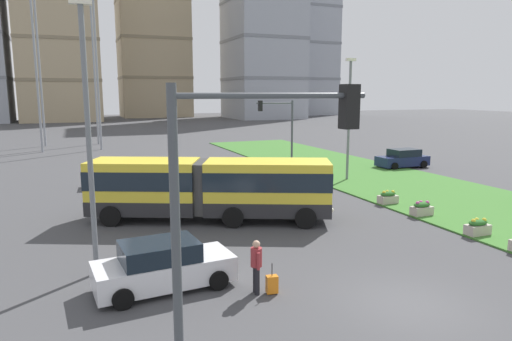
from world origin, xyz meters
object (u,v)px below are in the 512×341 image
(traffic_light_near_left, at_px, (240,206))
(car_white_van, at_px, (163,266))
(articulated_bus, at_px, (210,188))
(car_silver_hatch, at_px, (123,175))
(streetlight_left, at_px, (88,129))
(flower_planter_2, at_px, (422,208))
(apartment_tower_eastcentre, at_px, (263,22))
(flower_planter_1, at_px, (478,227))
(pedestrian_crossing, at_px, (256,263))
(apartment_tower_centre, at_px, (152,22))
(apartment_tower_east, at_px, (302,29))
(streetlight_median, at_px, (349,114))
(apartment_tower_westcentre, at_px, (55,1))
(traffic_light_far_right, at_px, (281,124))
(flower_planter_3, at_px, (388,197))
(car_navy_sedan, at_px, (403,159))
(rolling_suitcase, at_px, (272,284))

(traffic_light_near_left, bearing_deg, car_white_van, 91.19)
(articulated_bus, distance_m, car_silver_hatch, 11.00)
(articulated_bus, xyz_separation_m, streetlight_left, (-5.59, -5.06, 3.41))
(flower_planter_2, bearing_deg, apartment_tower_eastcentre, 72.38)
(flower_planter_1, distance_m, traffic_light_near_left, 16.02)
(pedestrian_crossing, height_order, flower_planter_1, pedestrian_crossing)
(pedestrian_crossing, distance_m, apartment_tower_centre, 115.34)
(pedestrian_crossing, xyz_separation_m, apartment_tower_east, (58.58, 110.59, 23.71))
(car_white_van, bearing_deg, streetlight_median, 40.84)
(flower_planter_2, distance_m, apartment_tower_westcentre, 99.79)
(flower_planter_1, bearing_deg, apartment_tower_westcentre, 100.67)
(streetlight_left, relative_size, apartment_tower_centre, 0.19)
(apartment_tower_east, bearing_deg, traffic_light_far_right, -118.15)
(pedestrian_crossing, xyz_separation_m, streetlight_median, (13.14, 15.11, 3.76))
(flower_planter_3, bearing_deg, car_navy_sedan, 47.29)
(streetlight_median, bearing_deg, apartment_tower_east, 64.55)
(streetlight_left, bearing_deg, streetlight_median, 33.04)
(pedestrian_crossing, distance_m, apartment_tower_westcentre, 103.28)
(flower_planter_1, bearing_deg, streetlight_median, 81.89)
(articulated_bus, distance_m, pedestrian_crossing, 8.71)
(car_silver_hatch, height_order, rolling_suitcase, car_silver_hatch)
(streetlight_left, bearing_deg, traffic_light_far_right, 47.83)
(traffic_light_far_right, bearing_deg, apartment_tower_eastcentre, 68.38)
(flower_planter_1, distance_m, apartment_tower_eastcentre, 99.76)
(car_white_van, bearing_deg, streetlight_left, 133.03)
(articulated_bus, height_order, traffic_light_near_left, traffic_light_near_left)
(apartment_tower_east, bearing_deg, pedestrian_crossing, -117.91)
(car_navy_sedan, distance_m, streetlight_median, 9.09)
(flower_planter_3, relative_size, apartment_tower_eastcentre, 0.02)
(car_white_van, height_order, apartment_tower_east, apartment_tower_east)
(streetlight_left, xyz_separation_m, apartment_tower_eastcentre, (44.21, 91.03, 18.40))
(rolling_suitcase, height_order, apartment_tower_centre, apartment_tower_centre)
(flower_planter_2, bearing_deg, articulated_bus, 161.90)
(traffic_light_far_right, bearing_deg, flower_planter_3, -83.13)
(car_navy_sedan, relative_size, streetlight_left, 0.48)
(flower_planter_3, distance_m, apartment_tower_centre, 106.69)
(flower_planter_3, bearing_deg, apartment_tower_east, 65.23)
(car_silver_hatch, height_order, car_white_van, same)
(traffic_light_far_right, xyz_separation_m, apartment_tower_centre, (5.73, 92.31, 20.65))
(car_white_van, bearing_deg, apartment_tower_eastcentre, 65.60)
(flower_planter_3, bearing_deg, flower_planter_1, -90.00)
(car_silver_hatch, relative_size, apartment_tower_westcentre, 0.09)
(flower_planter_3, relative_size, streetlight_median, 0.13)
(rolling_suitcase, distance_m, traffic_light_near_left, 7.27)
(streetlight_left, height_order, apartment_tower_westcentre, apartment_tower_westcentre)
(rolling_suitcase, distance_m, apartment_tower_centre, 115.62)
(rolling_suitcase, distance_m, flower_planter_3, 13.55)
(rolling_suitcase, bearing_deg, flower_planter_1, 10.38)
(car_white_van, relative_size, apartment_tower_centre, 0.09)
(streetlight_left, bearing_deg, traffic_light_near_left, -76.90)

